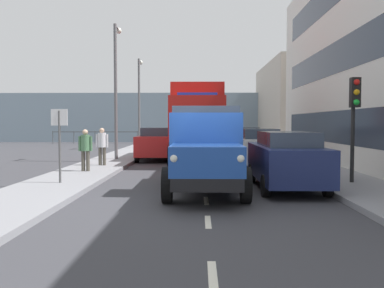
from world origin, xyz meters
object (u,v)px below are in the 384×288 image
car_navy_kerbside_near (286,159)px  car_grey_kerbside_2 (244,141)px  car_red_oppositeside_0 (157,143)px  truck_vintage_blue (206,152)px  lamp_post_far (139,95)px  pedestrian_in_dark_coat (85,147)px  lamp_post_promenade (116,80)px  pedestrian_with_bag (102,143)px  street_sign (59,133)px  traffic_light_near (354,107)px  lorry_cargo_red (198,121)px  car_white_kerbside_1 (258,147)px

car_navy_kerbside_near → car_grey_kerbside_2: 11.92m
car_red_oppositeside_0 → truck_vintage_blue: bearing=102.7°
lamp_post_far → car_red_oppositeside_0: bearing=104.0°
pedestrian_in_dark_coat → lamp_post_promenade: size_ratio=0.23×
pedestrian_with_bag → street_sign: (0.07, 5.32, 0.59)m
car_navy_kerbside_near → pedestrian_with_bag: size_ratio=2.86×
truck_vintage_blue → street_sign: 4.61m
truck_vintage_blue → street_sign: bearing=-14.5°
lamp_post_far → car_grey_kerbside_2: bearing=137.9°
car_grey_kerbside_2 → traffic_light_near: 11.91m
car_grey_kerbside_2 → street_sign: street_sign is taller
traffic_light_near → lamp_post_far: 20.14m
truck_vintage_blue → lorry_cargo_red: lorry_cargo_red is taller
car_navy_kerbside_near → pedestrian_with_bag: 8.72m
car_navy_kerbside_near → lamp_post_far: 19.75m
pedestrian_with_bag → lorry_cargo_red: bearing=-141.2°
truck_vintage_blue → lorry_cargo_red: (0.27, -9.77, 0.90)m
street_sign → pedestrian_in_dark_coat: bearing=-89.0°
street_sign → truck_vintage_blue: bearing=165.5°
pedestrian_in_dark_coat → pedestrian_with_bag: pedestrian_with_bag is taller
car_grey_kerbside_2 → lamp_post_far: bearing=-42.1°
car_red_oppositeside_0 → lamp_post_promenade: bearing=24.1°
truck_vintage_blue → lamp_post_far: size_ratio=0.87×
car_grey_kerbside_2 → pedestrian_in_dark_coat: (6.91, 8.67, 0.18)m
lorry_cargo_red → lamp_post_promenade: 4.62m
pedestrian_in_dark_coat → street_sign: street_sign is taller
car_navy_kerbside_near → car_white_kerbside_1: size_ratio=1.07×
lorry_cargo_red → car_grey_kerbside_2: (-2.69, -3.16, -1.18)m
car_navy_kerbside_near → car_red_oppositeside_0: bearing=-63.5°
lorry_cargo_red → lamp_post_far: (4.28, -9.46, 1.92)m
lamp_post_promenade → street_sign: (0.05, 8.66, -2.48)m
car_navy_kerbside_near → car_red_oppositeside_0: (4.83, -9.69, -0.00)m
truck_vintage_blue → car_navy_kerbside_near: bearing=-157.5°
car_grey_kerbside_2 → car_red_oppositeside_0: size_ratio=0.96×
truck_vintage_blue → car_white_kerbside_1: (-2.42, -7.01, -0.28)m
car_red_oppositeside_0 → lamp_post_promenade: (1.98, 0.88, 3.27)m
lamp_post_promenade → car_red_oppositeside_0: bearing=-155.9°
pedestrian_with_bag → pedestrian_in_dark_coat: bearing=86.8°
traffic_light_near → lamp_post_far: (9.09, -17.91, 1.53)m
car_grey_kerbside_2 → pedestrian_in_dark_coat: pedestrian_in_dark_coat is taller
car_red_oppositeside_0 → pedestrian_with_bag: size_ratio=2.67×
traffic_light_near → car_red_oppositeside_0: bearing=-53.5°
car_navy_kerbside_near → car_red_oppositeside_0: same height
pedestrian_in_dark_coat → lamp_post_far: 15.25m
lorry_cargo_red → lamp_post_far: bearing=-65.6°
lorry_cargo_red → street_sign: bearing=64.2°
lorry_cargo_red → car_grey_kerbside_2: size_ratio=1.98×
car_navy_kerbside_near → traffic_light_near: size_ratio=1.44×
traffic_light_near → lamp_post_far: bearing=-63.1°
car_red_oppositeside_0 → car_navy_kerbside_near: bearing=116.5°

